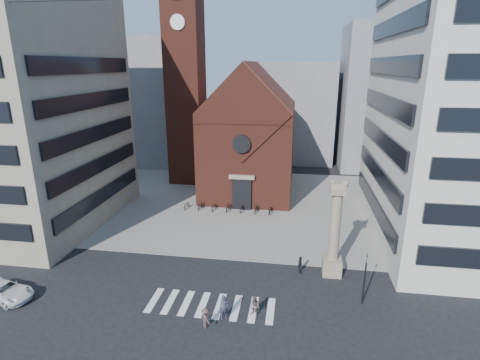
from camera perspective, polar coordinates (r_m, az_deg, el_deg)
name	(u,v)px	position (r m, az deg, el deg)	size (l,w,h in m)	color
ground	(213,283)	(32.73, -4.20, -15.39)	(120.00, 120.00, 0.00)	black
piazza	(244,203)	(49.50, 0.63, -3.58)	(46.00, 30.00, 0.05)	gray
zebra_crossing	(211,305)	(30.21, -4.44, -18.50)	(10.20, 3.20, 0.01)	white
church	(250,136)	(53.13, 1.57, 6.79)	(12.00, 16.65, 18.00)	#5F281D
campanile	(185,78)	(57.25, -8.32, 15.19)	(5.50, 5.50, 31.20)	#5F281D
building_left	(14,109)	(47.98, -31.21, 9.27)	(18.00, 20.00, 26.00)	gray
bg_block_left	(153,102)	(72.15, -13.15, 11.55)	(16.00, 14.00, 22.00)	gray
bg_block_mid	(295,112)	(72.34, 8.38, 10.23)	(14.00, 12.00, 18.00)	gray
bg_block_right	(389,98)	(70.79, 21.79, 11.50)	(16.00, 14.00, 24.00)	gray
lion_column	(334,238)	(33.21, 14.16, -8.57)	(1.63, 1.60, 8.68)	gray
traffic_light	(365,277)	(30.55, 18.48, -13.88)	(0.13, 0.16, 4.30)	black
white_car	(4,291)	(35.64, -32.28, -14.11)	(2.20, 4.78, 1.33)	white
pedestrian_0	(224,308)	(28.35, -2.45, -18.85)	(0.68, 0.45, 1.87)	#343347
pedestrian_1	(255,307)	(28.67, 2.25, -18.71)	(0.78, 0.61, 1.60)	#645450
pedestrian_2	(300,265)	(34.04, 9.13, -12.62)	(0.93, 0.39, 1.59)	#25262D
pedestrian_3	(205,318)	(27.75, -5.28, -20.22)	(1.01, 0.58, 1.56)	#4E3834
scooter_0	(187,205)	(48.05, -8.12, -3.79)	(0.62, 1.78, 0.94)	black
scooter_1	(200,205)	(47.57, -6.08, -3.86)	(0.49, 1.73, 1.04)	black
scooter_2	(214,206)	(47.19, -3.99, -4.05)	(0.62, 1.78, 0.94)	black
scooter_3	(228,207)	(46.83, -1.87, -4.12)	(0.49, 1.73, 1.04)	black
scooter_4	(242,208)	(46.58, 0.28, -4.30)	(0.62, 1.78, 0.94)	black
scooter_5	(256,208)	(46.36, 2.45, -4.35)	(0.49, 1.73, 1.04)	black
scooter_6	(270,210)	(46.24, 4.64, -4.52)	(0.62, 1.78, 0.94)	black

